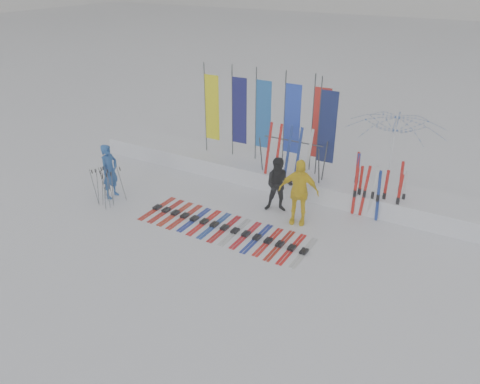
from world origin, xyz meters
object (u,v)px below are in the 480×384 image
Objects in this scene: person_yellow at (298,192)px; ski_row at (224,228)px; person_black at (279,185)px; person_blue at (110,171)px; tent_canopy at (391,155)px; ski_rack at (293,153)px.

person_yellow is 0.39× the size of ski_row.
person_black is at bearing 64.76° from ski_row.
person_yellow is at bearing 40.83° from ski_row.
person_yellow is at bearing -47.47° from person_black.
person_black is 0.34× the size of ski_row.
person_blue is 5.38m from person_black.
tent_canopy reaches higher than person_blue.
ski_row is (-3.43, -4.49, -1.36)m from tent_canopy.
tent_canopy is 5.82m from ski_row.
person_yellow is 0.97× the size of ski_rack.
person_blue is 8.92m from tent_canopy.
ski_row is (-0.84, -1.77, -0.82)m from person_black.
person_yellow is (5.85, 1.46, 0.10)m from person_blue.
ski_rack is (4.87, 3.19, 0.49)m from person_blue.
ski_rack reaches higher than ski_row.
person_black is at bearing -81.91° from ski_rack.
ski_rack is (-0.98, 1.73, 0.40)m from person_yellow.
ski_rack is at bearing 78.43° from ski_row.
person_blue is 0.35× the size of ski_row.
tent_canopy is at bearing 25.97° from ski_rack.
tent_canopy is (1.80, 3.09, 0.41)m from person_yellow.
ski_row is 2.48× the size of ski_rack.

